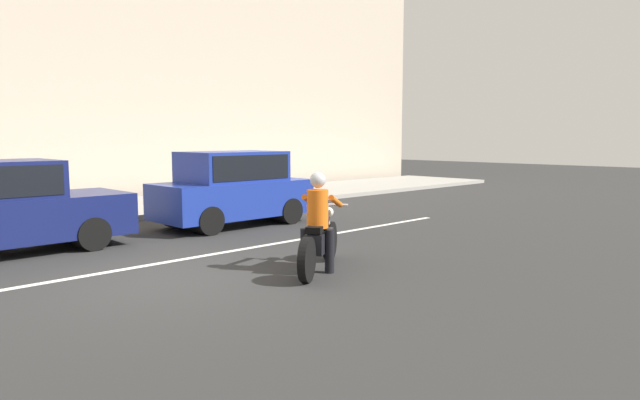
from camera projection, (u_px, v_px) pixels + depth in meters
ground_plane at (159, 278)px, 8.63m from camera, size 80.00×80.00×0.00m
sidewalk_slab at (2, 219)px, 14.30m from camera, size 40.00×4.40×0.14m
lane_marking_stripe at (94, 274)px, 8.83m from camera, size 18.00×0.14×0.01m
motorcycle_with_rider_orange_stripe at (319, 231)px, 9.05m from camera, size 1.98×1.31×1.59m
parked_hatchback_cobalt_blue at (233, 187)px, 13.65m from camera, size 3.79×1.76×1.80m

